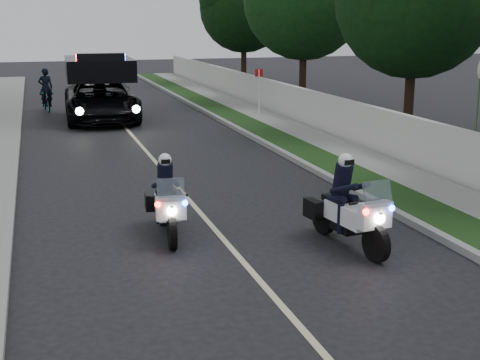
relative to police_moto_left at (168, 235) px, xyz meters
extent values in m
plane|color=black|center=(1.01, -2.10, 0.00)|extent=(120.00, 120.00, 0.00)
cube|color=gray|center=(5.11, 7.90, 0.07)|extent=(0.20, 60.00, 0.15)
cube|color=#193814|center=(5.81, 7.90, 0.08)|extent=(1.20, 60.00, 0.16)
cube|color=gray|center=(7.11, 7.90, 0.08)|extent=(1.40, 60.00, 0.16)
cube|color=beige|center=(8.11, 7.90, 0.75)|extent=(0.22, 60.00, 1.50)
cube|color=gray|center=(-3.09, 7.90, 0.07)|extent=(0.20, 60.00, 0.15)
cube|color=#BFB78C|center=(1.01, 7.90, 0.00)|extent=(0.12, 50.00, 0.01)
imported|color=black|center=(0.31, 16.06, 0.00)|extent=(3.16, 6.49, 3.11)
imported|color=black|center=(-1.88, 19.81, 0.00)|extent=(0.85, 1.83, 0.92)
imported|color=black|center=(-1.88, 19.81, 0.00)|extent=(0.67, 0.46, 1.80)
camera|label=1|loc=(-2.36, -12.49, 4.28)|focal=49.01mm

